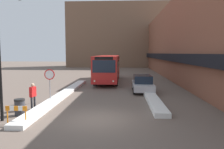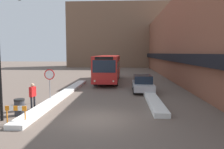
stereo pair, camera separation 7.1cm
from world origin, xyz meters
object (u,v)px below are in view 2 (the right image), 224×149
parked_car_front (143,83)px  trash_bin (19,107)px  street_lamp (3,42)px  pedestrian (33,94)px  construction_barricade (16,111)px  stop_sign (50,78)px  city_bus (108,68)px

parked_car_front → trash_bin: parked_car_front is taller
street_lamp → pedestrian: 3.90m
parked_car_front → construction_barricade: (-7.10, -9.74, -0.10)m
stop_sign → construction_barricade: stop_sign is taller
parked_car_front → street_lamp: street_lamp is taller
stop_sign → construction_barricade: 5.24m
pedestrian → parked_car_front: bearing=-34.0°
city_bus → pedestrian: city_bus is taller
stop_sign → street_lamp: street_lamp is taller
street_lamp → pedestrian: street_lamp is taller
city_bus → parked_car_front: 7.93m
pedestrian → street_lamp: bearing=-176.8°
stop_sign → parked_car_front: bearing=32.8°
parked_car_front → construction_barricade: size_ratio=3.93×
stop_sign → street_lamp: 5.21m
pedestrian → trash_bin: pedestrian is taller
stop_sign → construction_barricade: (0.04, -5.13, -1.07)m
city_bus → pedestrian: size_ratio=6.71×
parked_car_front → stop_sign: bearing=-147.2°
street_lamp → pedestrian: size_ratio=3.96×
street_lamp → pedestrian: (0.42, 2.34, -3.09)m
stop_sign → city_bus: bearing=73.5°
street_lamp → pedestrian: bearing=79.8°
trash_bin → stop_sign: bearing=81.1°
parked_car_front → stop_sign: (-7.14, -4.61, 0.97)m
parked_car_front → construction_barricade: parked_car_front is taller
stop_sign → pedestrian: stop_sign is taller
street_lamp → city_bus: bearing=75.5°
street_lamp → trash_bin: street_lamp is taller
stop_sign → construction_barricade: bearing=-89.5°
parked_car_front → city_bus: bearing=118.2°
parked_car_front → street_lamp: bearing=-130.6°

